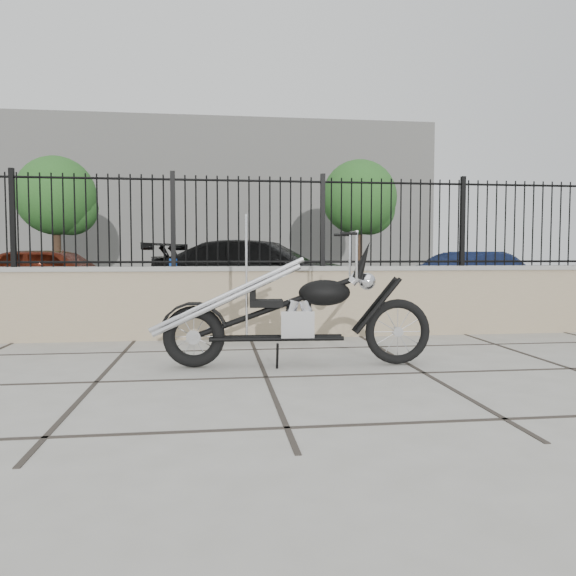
# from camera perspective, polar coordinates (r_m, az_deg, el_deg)

# --- Properties ---
(ground_plane) EXTENTS (90.00, 90.00, 0.00)m
(ground_plane) POSITION_cam_1_polar(r_m,az_deg,el_deg) (5.19, -2.23, -9.08)
(ground_plane) COLOR #99968E
(ground_plane) RESTS_ON ground
(parking_lot) EXTENTS (30.00, 30.00, 0.00)m
(parking_lot) POSITION_cam_1_polar(r_m,az_deg,el_deg) (17.58, -5.89, -0.19)
(parking_lot) COLOR black
(parking_lot) RESTS_ON ground
(retaining_wall) EXTENTS (14.00, 0.36, 0.96)m
(retaining_wall) POSITION_cam_1_polar(r_m,az_deg,el_deg) (7.58, -3.94, -1.41)
(retaining_wall) COLOR gray
(retaining_wall) RESTS_ON ground_plane
(iron_fence) EXTENTS (14.00, 0.08, 1.20)m
(iron_fence) POSITION_cam_1_polar(r_m,az_deg,el_deg) (7.57, -3.97, 6.76)
(iron_fence) COLOR black
(iron_fence) RESTS_ON retaining_wall
(background_building) EXTENTS (22.00, 6.00, 8.00)m
(background_building) POSITION_cam_1_polar(r_m,az_deg,el_deg) (31.67, -6.61, 8.69)
(background_building) COLOR beige
(background_building) RESTS_ON ground_plane
(chopper_motorcycle) EXTENTS (2.59, 0.61, 1.54)m
(chopper_motorcycle) POSITION_cam_1_polar(r_m,az_deg,el_deg) (5.59, 0.39, -0.19)
(chopper_motorcycle) COLOR black
(chopper_motorcycle) RESTS_ON ground_plane
(car_red) EXTENTS (4.02, 2.20, 1.29)m
(car_red) POSITION_cam_1_polar(r_m,az_deg,el_deg) (12.92, -22.55, 1.10)
(car_red) COLOR #4E170B
(car_red) RESTS_ON parking_lot
(car_black) EXTENTS (5.30, 3.66, 1.42)m
(car_black) POSITION_cam_1_polar(r_m,az_deg,el_deg) (12.08, -2.57, 1.53)
(car_black) COLOR black
(car_black) RESTS_ON parking_lot
(car_blue) EXTENTS (3.76, 2.63, 1.18)m
(car_blue) POSITION_cam_1_polar(r_m,az_deg,el_deg) (13.94, 19.26, 1.09)
(car_blue) COLOR #0F1837
(car_blue) RESTS_ON parking_lot
(bollard_a) EXTENTS (0.14, 0.14, 1.05)m
(bollard_a) POSITION_cam_1_polar(r_m,az_deg,el_deg) (9.24, -11.56, -0.32)
(bollard_a) COLOR blue
(bollard_a) RESTS_ON ground_plane
(bollard_b) EXTENTS (0.13, 0.13, 0.86)m
(bollard_b) POSITION_cam_1_polar(r_m,az_deg,el_deg) (9.99, 4.55, -0.52)
(bollard_b) COLOR blue
(bollard_b) RESTS_ON ground_plane
(bollard_c) EXTENTS (0.13, 0.13, 0.91)m
(bollard_c) POSITION_cam_1_polar(r_m,az_deg,el_deg) (11.39, 25.93, -0.23)
(bollard_c) COLOR #0B32AE
(bollard_c) RESTS_ON ground_plane
(tree_left) EXTENTS (2.82, 2.82, 4.76)m
(tree_left) POSITION_cam_1_polar(r_m,az_deg,el_deg) (22.01, -22.52, 8.99)
(tree_left) COLOR #382619
(tree_left) RESTS_ON ground_plane
(tree_right) EXTENTS (2.94, 2.94, 4.96)m
(tree_right) POSITION_cam_1_polar(r_m,az_deg,el_deg) (22.54, 7.25, 9.45)
(tree_right) COLOR #382619
(tree_right) RESTS_ON ground_plane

